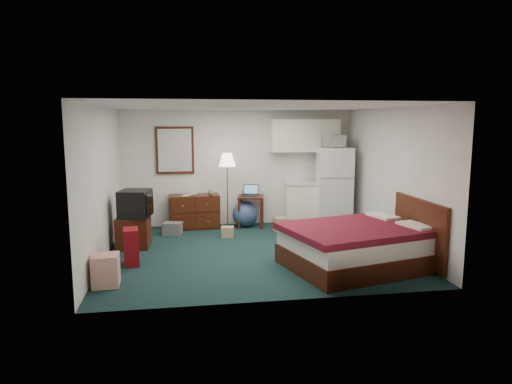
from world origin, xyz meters
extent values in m
cube|color=#152C2F|center=(0.00, 0.00, 0.00)|extent=(5.00, 4.50, 0.01)
cube|color=white|center=(0.00, 0.00, 2.50)|extent=(5.00, 4.50, 0.01)
cube|color=white|center=(0.00, 2.25, 1.25)|extent=(5.00, 0.01, 2.50)
cube|color=white|center=(0.00, -2.25, 1.25)|extent=(5.00, 0.01, 2.50)
cube|color=white|center=(-2.50, 0.00, 1.25)|extent=(0.01, 4.50, 2.50)
cube|color=white|center=(2.50, 0.00, 1.25)|extent=(0.01, 4.50, 2.50)
sphere|color=navy|center=(0.11, 1.93, 0.27)|extent=(0.70, 0.70, 0.55)
imported|color=white|center=(1.95, 1.58, 1.88)|extent=(0.53, 0.36, 0.33)
imported|color=tan|center=(-1.21, 1.90, 0.82)|extent=(0.15, 0.05, 0.21)
imported|color=tan|center=(-1.07, 2.08, 0.83)|extent=(0.17, 0.04, 0.22)
imported|color=#5D9D4C|center=(-0.62, 1.88, 0.78)|extent=(0.14, 0.11, 0.13)
camera|label=1|loc=(-1.21, -7.63, 2.24)|focal=32.00mm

